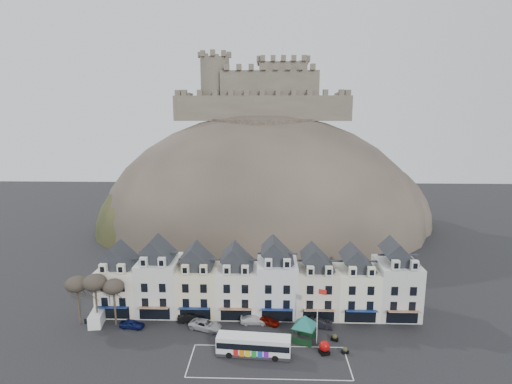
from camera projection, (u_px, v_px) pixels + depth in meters
ground at (254, 367)px, 54.34m from camera, size 300.00×300.00×0.00m
coach_bay_markings at (269, 362)px, 55.50m from camera, size 22.00×7.50×0.01m
townhouse_terrace at (258, 282)px, 68.99m from camera, size 54.40×9.35×11.80m
castle_hill at (266, 227)px, 121.93m from camera, size 100.00×76.00×68.00m
castle at (264, 93)px, 121.14m from camera, size 50.20×22.20×22.00m
tree_left_far at (77, 284)px, 64.20m from camera, size 3.61×3.61×8.24m
tree_left_mid at (95, 283)px, 64.04m from camera, size 3.78×3.78×8.64m
tree_left_near at (113, 287)px, 64.08m from camera, size 3.43×3.43×7.84m
bus at (254, 345)px, 56.71m from camera, size 10.67×3.31×2.96m
bus_shelter at (305, 321)px, 59.95m from camera, size 6.14×6.14×4.19m
red_buoy at (324, 347)px, 57.19m from camera, size 1.60×1.60×1.94m
flagpole at (318, 312)px, 58.93m from camera, size 1.22×0.56×9.06m
white_van at (98, 317)px, 65.53m from camera, size 2.66×4.80×2.08m
planter_west at (335, 338)px, 60.52m from camera, size 1.21×0.94×1.09m
planter_east at (345, 350)px, 57.33m from camera, size 1.03×0.68×0.98m
car_navy at (132, 324)px, 64.13m from camera, size 4.19×2.14×1.36m
car_black at (192, 317)px, 66.14m from camera, size 4.80×2.28×1.52m
car_silver at (205, 325)px, 63.76m from camera, size 5.76×4.03×1.48m
car_white at (254, 320)px, 65.47m from camera, size 4.50×1.83×1.31m
car_maroon at (268, 321)px, 65.14m from camera, size 4.17×2.80×1.32m
car_charcoal at (318, 323)px, 64.41m from camera, size 4.93×2.50×1.55m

